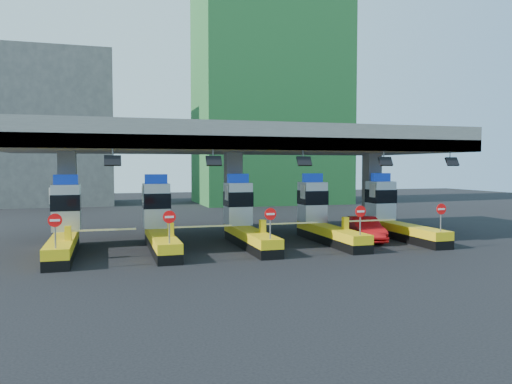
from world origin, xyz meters
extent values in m
plane|color=black|center=(0.00, 0.00, 0.00)|extent=(120.00, 120.00, 0.00)
cube|color=slate|center=(0.00, 3.00, 6.25)|extent=(28.00, 12.00, 1.50)
cube|color=#4C4C49|center=(0.00, -2.70, 5.85)|extent=(28.00, 0.60, 0.70)
cube|color=slate|center=(-10.00, 3.00, 2.75)|extent=(1.00, 1.00, 5.50)
cube|color=slate|center=(0.00, 3.00, 2.75)|extent=(1.00, 1.00, 5.50)
cube|color=slate|center=(10.00, 3.00, 2.75)|extent=(1.00, 1.00, 5.50)
cylinder|color=slate|center=(-7.50, -2.70, 5.25)|extent=(0.06, 0.06, 0.50)
cube|color=black|center=(-7.50, -2.90, 4.90)|extent=(0.80, 0.38, 0.54)
cylinder|color=slate|center=(-2.50, -2.70, 5.25)|extent=(0.06, 0.06, 0.50)
cube|color=black|center=(-2.50, -2.90, 4.90)|extent=(0.80, 0.38, 0.54)
cylinder|color=slate|center=(2.50, -2.70, 5.25)|extent=(0.06, 0.06, 0.50)
cube|color=black|center=(2.50, -2.90, 4.90)|extent=(0.80, 0.38, 0.54)
cylinder|color=slate|center=(7.50, -2.70, 5.25)|extent=(0.06, 0.06, 0.50)
cube|color=black|center=(7.50, -2.90, 4.90)|extent=(0.80, 0.38, 0.54)
cylinder|color=slate|center=(12.00, -2.70, 5.25)|extent=(0.06, 0.06, 0.50)
cube|color=black|center=(12.00, -2.90, 4.90)|extent=(0.80, 0.38, 0.54)
cube|color=black|center=(-10.00, -1.00, 0.25)|extent=(1.20, 8.00, 0.50)
cube|color=#E5B70C|center=(-10.00, -1.00, 0.75)|extent=(1.20, 8.00, 0.50)
cube|color=#9EA3A8|center=(-10.00, 1.80, 2.30)|extent=(1.50, 1.50, 2.60)
cube|color=black|center=(-10.00, 1.78, 2.60)|extent=(1.56, 1.56, 0.90)
cube|color=#0C2DBF|center=(-10.00, 1.80, 3.88)|extent=(1.30, 0.35, 0.55)
cube|color=white|center=(-10.80, 1.50, 3.00)|extent=(0.06, 0.70, 0.90)
cylinder|color=slate|center=(-10.00, -4.60, 1.65)|extent=(0.07, 0.07, 1.30)
cylinder|color=red|center=(-10.00, -4.63, 2.25)|extent=(0.60, 0.04, 0.60)
cube|color=white|center=(-10.00, -4.65, 2.25)|extent=(0.42, 0.02, 0.10)
cube|color=#E5B70C|center=(-9.65, -2.20, 1.35)|extent=(0.30, 0.35, 0.70)
cube|color=white|center=(-8.00, -2.20, 1.45)|extent=(3.20, 0.08, 0.08)
cube|color=black|center=(-5.00, -1.00, 0.25)|extent=(1.20, 8.00, 0.50)
cube|color=#E5B70C|center=(-5.00, -1.00, 0.75)|extent=(1.20, 8.00, 0.50)
cube|color=#9EA3A8|center=(-5.00, 1.80, 2.30)|extent=(1.50, 1.50, 2.60)
cube|color=black|center=(-5.00, 1.78, 2.60)|extent=(1.56, 1.56, 0.90)
cube|color=#0C2DBF|center=(-5.00, 1.80, 3.88)|extent=(1.30, 0.35, 0.55)
cube|color=white|center=(-5.80, 1.50, 3.00)|extent=(0.06, 0.70, 0.90)
cylinder|color=slate|center=(-5.00, -4.60, 1.65)|extent=(0.07, 0.07, 1.30)
cylinder|color=red|center=(-5.00, -4.63, 2.25)|extent=(0.60, 0.04, 0.60)
cube|color=white|center=(-5.00, -4.65, 2.25)|extent=(0.42, 0.02, 0.10)
cube|color=#E5B70C|center=(-4.65, -2.20, 1.35)|extent=(0.30, 0.35, 0.70)
cube|color=white|center=(-3.00, -2.20, 1.45)|extent=(3.20, 0.08, 0.08)
cube|color=black|center=(0.00, -1.00, 0.25)|extent=(1.20, 8.00, 0.50)
cube|color=#E5B70C|center=(0.00, -1.00, 0.75)|extent=(1.20, 8.00, 0.50)
cube|color=#9EA3A8|center=(0.00, 1.80, 2.30)|extent=(1.50, 1.50, 2.60)
cube|color=black|center=(0.00, 1.78, 2.60)|extent=(1.56, 1.56, 0.90)
cube|color=#0C2DBF|center=(0.00, 1.80, 3.88)|extent=(1.30, 0.35, 0.55)
cube|color=white|center=(-0.80, 1.50, 3.00)|extent=(0.06, 0.70, 0.90)
cylinder|color=slate|center=(0.00, -4.60, 1.65)|extent=(0.07, 0.07, 1.30)
cylinder|color=red|center=(0.00, -4.63, 2.25)|extent=(0.60, 0.04, 0.60)
cube|color=white|center=(0.00, -4.65, 2.25)|extent=(0.42, 0.02, 0.10)
cube|color=#E5B70C|center=(0.35, -2.20, 1.35)|extent=(0.30, 0.35, 0.70)
cube|color=white|center=(2.00, -2.20, 1.45)|extent=(3.20, 0.08, 0.08)
cube|color=black|center=(5.00, -1.00, 0.25)|extent=(1.20, 8.00, 0.50)
cube|color=#E5B70C|center=(5.00, -1.00, 0.75)|extent=(1.20, 8.00, 0.50)
cube|color=#9EA3A8|center=(5.00, 1.80, 2.30)|extent=(1.50, 1.50, 2.60)
cube|color=black|center=(5.00, 1.78, 2.60)|extent=(1.56, 1.56, 0.90)
cube|color=#0C2DBF|center=(5.00, 1.80, 3.88)|extent=(1.30, 0.35, 0.55)
cube|color=white|center=(4.20, 1.50, 3.00)|extent=(0.06, 0.70, 0.90)
cylinder|color=slate|center=(5.00, -4.60, 1.65)|extent=(0.07, 0.07, 1.30)
cylinder|color=red|center=(5.00, -4.63, 2.25)|extent=(0.60, 0.04, 0.60)
cube|color=white|center=(5.00, -4.65, 2.25)|extent=(0.42, 0.02, 0.10)
cube|color=#E5B70C|center=(5.35, -2.20, 1.35)|extent=(0.30, 0.35, 0.70)
cube|color=white|center=(7.00, -2.20, 1.45)|extent=(3.20, 0.08, 0.08)
cube|color=black|center=(10.00, -1.00, 0.25)|extent=(1.20, 8.00, 0.50)
cube|color=#E5B70C|center=(10.00, -1.00, 0.75)|extent=(1.20, 8.00, 0.50)
cube|color=#9EA3A8|center=(10.00, 1.80, 2.30)|extent=(1.50, 1.50, 2.60)
cube|color=black|center=(10.00, 1.78, 2.60)|extent=(1.56, 1.56, 0.90)
cube|color=#0C2DBF|center=(10.00, 1.80, 3.88)|extent=(1.30, 0.35, 0.55)
cube|color=white|center=(9.20, 1.50, 3.00)|extent=(0.06, 0.70, 0.90)
cylinder|color=slate|center=(10.00, -4.60, 1.65)|extent=(0.07, 0.07, 1.30)
cylinder|color=red|center=(10.00, -4.63, 2.25)|extent=(0.60, 0.04, 0.60)
cube|color=white|center=(10.00, -4.65, 2.25)|extent=(0.42, 0.02, 0.10)
cube|color=#E5B70C|center=(10.35, -2.20, 1.35)|extent=(0.30, 0.35, 0.70)
cube|color=white|center=(12.00, -2.20, 1.45)|extent=(3.20, 0.08, 0.08)
cube|color=#1E5926|center=(12.00, 32.00, 14.00)|extent=(18.00, 12.00, 28.00)
cube|color=#4C4C49|center=(-14.00, 36.00, 9.00)|extent=(14.00, 10.00, 18.00)
imported|color=#BA0E10|center=(7.38, -0.71, 0.75)|extent=(2.46, 4.76, 1.50)
camera|label=1|loc=(-7.78, -28.10, 4.64)|focal=35.00mm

